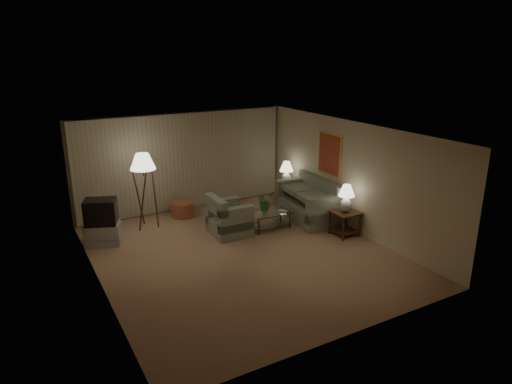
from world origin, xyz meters
The scene contains 16 objects.
ground centered at (0.00, 0.00, 0.00)m, with size 7.00×7.00×0.00m, color #9E6E57.
room_shell centered at (0.02, 1.51, 1.75)m, with size 6.04×7.02×2.72m.
sofa centered at (2.50, 1.05, 0.43)m, with size 2.14×1.36×0.86m.
armchair centered at (0.26, 1.12, 0.39)m, with size 0.93×0.89×0.78m.
side_table_near centered at (2.65, -0.30, 0.42)m, with size 0.61×0.61×0.60m.
side_table_far centered at (2.65, 2.30, 0.40)m, with size 0.50×0.42×0.60m.
table_lamp_near centered at (2.65, -0.30, 1.00)m, with size 0.39×0.39×0.67m.
table_lamp_far centered at (2.65, 2.30, 1.00)m, with size 0.39×0.39×0.68m.
coffee_table centered at (1.31, 0.95, 0.28)m, with size 1.04×0.57×0.41m.
tv_cabinet centered at (-2.55, 2.00, 0.25)m, with size 0.91×0.74×0.50m, color #A9A8AB.
crt_tv centered at (-2.55, 2.00, 0.79)m, with size 0.81×0.70×0.59m, color black.
floor_lamp centered at (-1.37, 2.52, 1.00)m, with size 0.62×0.62×1.91m.
ottoman centered at (-0.30, 2.83, 0.20)m, with size 0.59×0.59×0.40m, color #B15C3C.
vase centered at (1.16, 0.95, 0.49)m, with size 0.13×0.13×0.14m, color silver.
flowers centered at (1.16, 0.95, 0.79)m, with size 0.43×0.37×0.47m, color #387F38.
book centered at (1.56, 0.85, 0.42)m, with size 0.17×0.23×0.02m, color olive.
Camera 1 is at (-4.23, -8.18, 4.32)m, focal length 32.00 mm.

